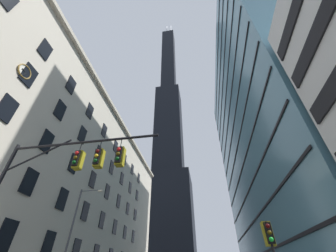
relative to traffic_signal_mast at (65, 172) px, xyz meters
The scene contains 6 objects.
station_building 26.62m from the traffic_signal_mast, 127.07° to the left, with size 15.42×56.82×27.30m.
dark_skyscraper 114.07m from the traffic_signal_mast, 96.17° to the left, with size 23.88×23.88×215.60m.
glass_office_midrise 38.16m from the traffic_signal_mast, 47.27° to the left, with size 17.79×44.01×47.54m.
traffic_signal_mast is the anchor object (origin of this frame).
traffic_light_near_right 10.62m from the traffic_signal_mast, 14.08° to the left, with size 0.40×0.63×3.50m.
street_lamppost 11.41m from the traffic_signal_mast, 116.68° to the left, with size 2.50×0.32×8.67m.
Camera 1 is at (3.97, -6.75, 1.45)m, focal length 21.50 mm.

